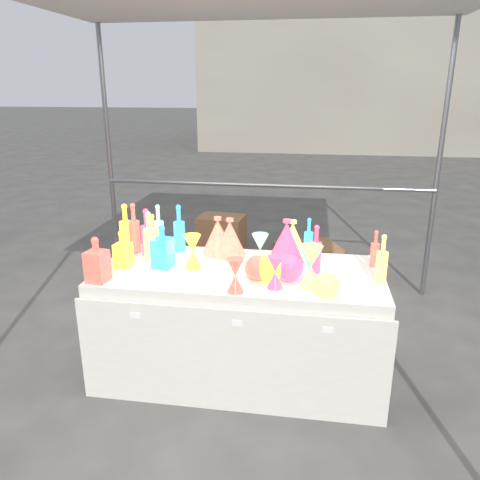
# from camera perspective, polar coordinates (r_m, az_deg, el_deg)

# --- Properties ---
(ground) EXTENTS (80.00, 80.00, 0.00)m
(ground) POSITION_cam_1_polar(r_m,az_deg,el_deg) (3.34, 0.00, -15.66)
(ground) COLOR slate
(ground) RESTS_ON ground
(display_table) EXTENTS (1.84, 0.83, 0.75)m
(display_table) POSITION_cam_1_polar(r_m,az_deg,el_deg) (3.14, -0.03, -10.08)
(display_table) COLOR silver
(display_table) RESTS_ON ground
(background_building) EXTENTS (14.00, 6.00, 6.00)m
(background_building) POSITION_cam_1_polar(r_m,az_deg,el_deg) (17.16, 22.41, 20.76)
(background_building) COLOR #A8A08C
(background_building) RESTS_ON ground
(cardboard_box_closed) EXTENTS (0.58, 0.45, 0.39)m
(cardboard_box_closed) POSITION_cam_1_polar(r_m,az_deg,el_deg) (5.64, -2.27, 1.00)
(cardboard_box_closed) COLOR #A4714A
(cardboard_box_closed) RESTS_ON ground
(cardboard_box_flat) EXTENTS (0.85, 0.74, 0.06)m
(cardboard_box_flat) POSITION_cam_1_polar(r_m,az_deg,el_deg) (5.63, 8.26, -0.96)
(cardboard_box_flat) COLOR #A4714A
(cardboard_box_flat) RESTS_ON ground
(bottle_0) EXTENTS (0.11, 0.11, 0.34)m
(bottle_0) POSITION_cam_1_polar(r_m,az_deg,el_deg) (3.38, -13.75, 1.48)
(bottle_0) COLOR red
(bottle_0) RESTS_ON display_table
(bottle_1) EXTENTS (0.10, 0.10, 0.34)m
(bottle_1) POSITION_cam_1_polar(r_m,az_deg,el_deg) (3.30, -7.42, 1.45)
(bottle_1) COLOR #18852A
(bottle_1) RESTS_ON display_table
(bottle_2) EXTENTS (0.08, 0.08, 0.35)m
(bottle_2) POSITION_cam_1_polar(r_m,az_deg,el_deg) (3.33, -12.78, 1.44)
(bottle_2) COLOR orange
(bottle_2) RESTS_ON display_table
(bottle_3) EXTENTS (0.10, 0.10, 0.33)m
(bottle_3) POSITION_cam_1_polar(r_m,az_deg,el_deg) (3.27, -11.27, 0.97)
(bottle_3) COLOR #2032BB
(bottle_3) RESTS_ON display_table
(bottle_4) EXTENTS (0.10, 0.10, 0.34)m
(bottle_4) POSITION_cam_1_polar(r_m,az_deg,el_deg) (3.15, -11.00, 0.41)
(bottle_4) COLOR #148078
(bottle_4) RESTS_ON display_table
(bottle_5) EXTENTS (0.10, 0.10, 0.34)m
(bottle_5) POSITION_cam_1_polar(r_m,az_deg,el_deg) (3.34, -9.88, 1.48)
(bottle_5) COLOR #C82882
(bottle_5) RESTS_ON display_table
(bottle_6) EXTENTS (0.09, 0.09, 0.29)m
(bottle_6) POSITION_cam_1_polar(r_m,az_deg,el_deg) (3.25, -10.59, 0.61)
(bottle_6) COLOR red
(bottle_6) RESTS_ON display_table
(bottle_7) EXTENTS (0.09, 0.09, 0.33)m
(bottle_7) POSITION_cam_1_polar(r_m,az_deg,el_deg) (3.19, -10.99, 0.56)
(bottle_7) COLOR #18852A
(bottle_7) RESTS_ON display_table
(decanter_0) EXTENTS (0.11, 0.11, 0.25)m
(decanter_0) POSITION_cam_1_polar(r_m,az_deg,el_deg) (3.09, -14.11, -1.03)
(decanter_0) COLOR red
(decanter_0) RESTS_ON display_table
(decanter_1) EXTENTS (0.13, 0.13, 0.28)m
(decanter_1) POSITION_cam_1_polar(r_m,az_deg,el_deg) (2.90, -17.08, -2.27)
(decanter_1) COLOR orange
(decanter_1) RESTS_ON display_table
(decanter_2) EXTENTS (0.14, 0.14, 0.28)m
(decanter_2) POSITION_cam_1_polar(r_m,az_deg,el_deg) (3.03, -9.46, -0.76)
(decanter_2) COLOR #18852A
(decanter_2) RESTS_ON display_table
(hourglass_0) EXTENTS (0.12, 0.12, 0.20)m
(hourglass_0) POSITION_cam_1_polar(r_m,az_deg,el_deg) (2.64, -0.58, -4.35)
(hourglass_0) COLOR orange
(hourglass_0) RESTS_ON display_table
(hourglass_1) EXTENTS (0.11, 0.11, 0.19)m
(hourglass_1) POSITION_cam_1_polar(r_m,az_deg,el_deg) (2.70, 4.30, -3.93)
(hourglass_1) COLOR #2032BB
(hourglass_1) RESTS_ON display_table
(hourglass_2) EXTENTS (0.16, 0.16, 0.25)m
(hourglass_2) POSITION_cam_1_polar(r_m,az_deg,el_deg) (2.73, 8.66, -3.22)
(hourglass_2) COLOR #148078
(hourglass_2) RESTS_ON display_table
(hourglass_3) EXTENTS (0.14, 0.14, 0.22)m
(hourglass_3) POSITION_cam_1_polar(r_m,az_deg,el_deg) (3.02, 2.46, -1.22)
(hourglass_3) COLOR #C82882
(hourglass_3) RESTS_ON display_table
(hourglass_4) EXTENTS (0.14, 0.14, 0.22)m
(hourglass_4) POSITION_cam_1_polar(r_m,az_deg,el_deg) (3.00, -5.80, -1.42)
(hourglass_4) COLOR red
(hourglass_4) RESTS_ON display_table
(hourglass_5) EXTENTS (0.12, 0.12, 0.21)m
(hourglass_5) POSITION_cam_1_polar(r_m,az_deg,el_deg) (2.76, 8.47, -3.41)
(hourglass_5) COLOR #18852A
(hourglass_5) RESTS_ON display_table
(globe_0) EXTENTS (0.21, 0.21, 0.14)m
(globe_0) POSITION_cam_1_polar(r_m,az_deg,el_deg) (2.81, 3.64, -3.56)
(globe_0) COLOR red
(globe_0) RESTS_ON display_table
(globe_1) EXTENTS (0.16, 0.16, 0.12)m
(globe_1) POSITION_cam_1_polar(r_m,az_deg,el_deg) (2.66, 10.49, -5.48)
(globe_1) COLOR #148078
(globe_1) RESTS_ON display_table
(globe_2) EXTENTS (0.18, 0.18, 0.13)m
(globe_2) POSITION_cam_1_polar(r_m,az_deg,el_deg) (2.83, 2.24, -3.55)
(globe_2) COLOR orange
(globe_2) RESTS_ON display_table
(globe_3) EXTENTS (0.19, 0.19, 0.14)m
(globe_3) POSITION_cam_1_polar(r_m,az_deg,el_deg) (2.82, 5.96, -3.62)
(globe_3) COLOR #2032BB
(globe_3) RESTS_ON display_table
(lampshade_0) EXTENTS (0.24, 0.24, 0.27)m
(lampshade_0) POSITION_cam_1_polar(r_m,az_deg,el_deg) (3.24, -2.72, 0.57)
(lampshade_0) COLOR yellow
(lampshade_0) RESTS_ON display_table
(lampshade_1) EXTENTS (0.29, 0.29, 0.27)m
(lampshade_1) POSITION_cam_1_polar(r_m,az_deg,el_deg) (3.19, -1.25, 0.34)
(lampshade_1) COLOR yellow
(lampshade_1) RESTS_ON display_table
(lampshade_2) EXTENTS (0.25, 0.25, 0.29)m
(lampshade_2) POSITION_cam_1_polar(r_m,az_deg,el_deg) (3.11, 5.68, -0.05)
(lampshade_2) COLOR #2032BB
(lampshade_2) RESTS_ON display_table
(lampshade_3) EXTENTS (0.24, 0.24, 0.26)m
(lampshade_3) POSITION_cam_1_polar(r_m,az_deg,el_deg) (3.18, 6.41, 0.12)
(lampshade_3) COLOR #148078
(lampshade_3) RESTS_ON display_table
(bottle_8) EXTENTS (0.07, 0.07, 0.28)m
(bottle_8) POSITION_cam_1_polar(r_m,az_deg,el_deg) (3.21, 8.35, 0.31)
(bottle_8) COLOR #18852A
(bottle_8) RESTS_ON display_table
(bottle_9) EXTENTS (0.07, 0.07, 0.25)m
(bottle_9) POSITION_cam_1_polar(r_m,az_deg,el_deg) (3.13, 16.15, -1.01)
(bottle_9) COLOR orange
(bottle_9) RESTS_ON display_table
(bottle_10) EXTENTS (0.08, 0.08, 0.31)m
(bottle_10) POSITION_cam_1_polar(r_m,az_deg,el_deg) (2.93, 9.23, -1.10)
(bottle_10) COLOR #2032BB
(bottle_10) RESTS_ON display_table
(bottle_11) EXTENTS (0.08, 0.08, 0.30)m
(bottle_11) POSITION_cam_1_polar(r_m,az_deg,el_deg) (2.87, 16.94, -2.20)
(bottle_11) COLOR #148078
(bottle_11) RESTS_ON display_table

